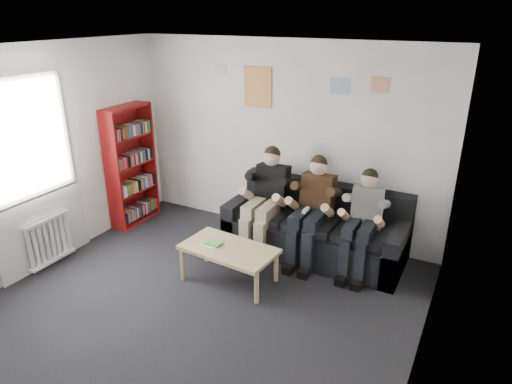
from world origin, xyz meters
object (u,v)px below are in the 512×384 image
sofa (316,230)px  person_left (265,201)px  bookshelf (131,166)px  person_middle (311,211)px  person_right (362,223)px  coffee_table (229,252)px

sofa → person_left: person_left is taller
bookshelf → person_middle: bearing=0.6°
person_middle → person_right: person_middle is taller
person_left → person_middle: size_ratio=1.02×
coffee_table → person_right: person_right is taller
person_left → person_middle: person_left is taller
sofa → coffee_table: sofa is taller
bookshelf → person_left: bearing=1.5°
bookshelf → sofa: bearing=4.9°
coffee_table → person_middle: size_ratio=0.81×
sofa → coffee_table: size_ratio=2.09×
person_middle → person_right: bearing=-0.4°
sofa → coffee_table: (-0.66, -1.13, 0.07)m
person_middle → bookshelf: bearing=-177.7°
sofa → person_middle: bearing=-90.0°
person_right → sofa: bearing=152.7°
sofa → person_middle: person_middle is taller
person_middle → person_right: size_ratio=1.05×
bookshelf → person_middle: bookshelf is taller
bookshelf → person_right: size_ratio=1.37×
coffee_table → person_middle: (0.66, 0.92, 0.29)m
sofa → bookshelf: bookshelf is taller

